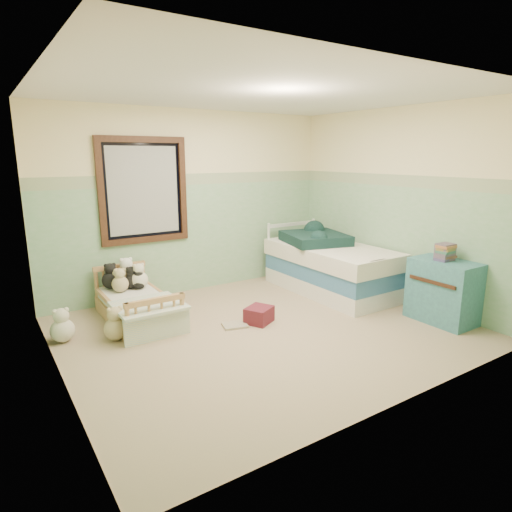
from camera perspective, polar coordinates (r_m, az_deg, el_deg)
floor at (r=4.92m, az=1.24°, el=-9.68°), size 4.20×3.60×0.02m
ceiling at (r=4.58m, az=1.40°, el=20.81°), size 4.20×3.60×0.02m
wall_back at (r=6.14m, az=-8.30°, el=6.94°), size 4.20×0.04×2.50m
wall_front at (r=3.28m, az=19.38°, el=1.00°), size 4.20×0.04×2.50m
wall_left at (r=3.82m, az=-25.63°, el=2.07°), size 0.04×3.60×2.50m
wall_right at (r=6.02m, az=18.14°, el=6.30°), size 0.04×3.60×2.50m
wainscot_mint at (r=6.20m, az=-8.09°, el=2.33°), size 4.20×0.01×1.50m
border_strip at (r=6.10m, az=-8.34°, el=9.96°), size 4.20×0.01×0.15m
window_frame at (r=5.83m, az=-14.51°, el=8.31°), size 1.16×0.06×1.36m
window_blinds at (r=5.84m, az=-14.54°, el=8.31°), size 0.92×0.01×1.12m
toddler_bed_frame at (r=5.33m, az=-15.29°, el=-7.26°), size 0.66×1.31×0.17m
toddler_mattress at (r=5.28m, az=-15.39°, el=-5.79°), size 0.60×1.26×0.12m
patchwork_quilt at (r=4.89m, az=-13.94°, el=-6.31°), size 0.71×0.66×0.03m
plush_bed_brown at (r=5.66m, az=-18.51°, el=-3.06°), size 0.20×0.20×0.20m
plush_bed_white at (r=5.70m, az=-16.59°, el=-2.56°), size 0.24×0.24×0.24m
plush_bed_tan at (r=5.46m, az=-17.40°, el=-3.53°), size 0.20×0.20×0.20m
plush_bed_dark at (r=5.53m, az=-15.10°, el=-3.37°), size 0.16×0.16×0.16m
plush_floor_cream at (r=4.99m, az=-24.06°, el=-8.91°), size 0.25×0.25×0.25m
plush_floor_tan at (r=4.84m, az=-17.90°, el=-9.07°), size 0.25×0.25×0.25m
twin_bed_frame at (r=6.27m, az=9.72°, el=-3.64°), size 0.94×1.88×0.22m
twin_boxspring at (r=6.21m, az=9.79°, el=-1.69°), size 0.94×1.88×0.22m
twin_mattress at (r=6.16m, az=9.87°, el=0.29°), size 0.98×1.92×0.22m
teal_blanket at (r=6.31m, az=7.75°, el=2.34°), size 0.98×1.02×0.14m
dresser at (r=5.47m, az=23.38°, el=-4.27°), size 0.45×0.73×0.73m
book_stack at (r=5.38m, az=23.56°, el=0.49°), size 0.20×0.16×0.19m
red_pillow at (r=5.07m, az=0.40°, el=-7.74°), size 0.38×0.37×0.19m
floor_book at (r=4.99m, az=-2.78°, el=-9.07°), size 0.32×0.27×0.03m
extra_plush_0 at (r=5.63m, az=-18.51°, el=-3.03°), size 0.22×0.22×0.22m
extra_plush_1 at (r=5.55m, az=-15.07°, el=-3.05°), size 0.21×0.21×0.21m
extra_plush_2 at (r=5.57m, az=-15.98°, el=-3.16°), size 0.19×0.19×0.19m
extra_plush_3 at (r=5.61m, az=-17.75°, el=-3.25°), size 0.18×0.18×0.18m
extra_plush_4 at (r=5.57m, az=-16.10°, el=-3.33°), size 0.16×0.16×0.16m
extra_plush_5 at (r=5.61m, az=-16.67°, el=-3.21°), size 0.17×0.17×0.17m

